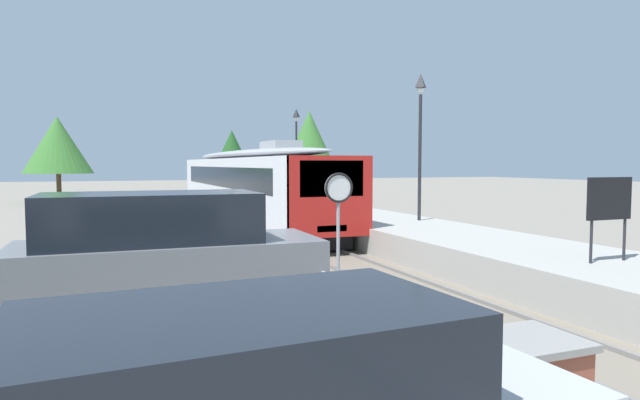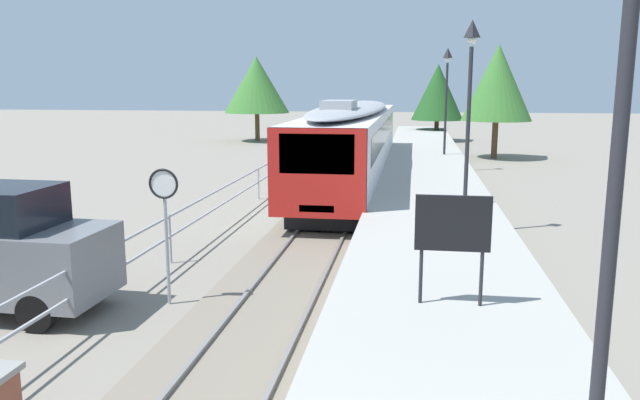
% 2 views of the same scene
% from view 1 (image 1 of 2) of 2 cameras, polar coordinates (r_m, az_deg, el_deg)
% --- Properties ---
extents(ground_plane, '(160.00, 160.00, 0.00)m').
position_cam_1_polar(ground_plane, '(23.43, -12.72, -3.62)').
color(ground_plane, gray).
extents(track_rails, '(3.20, 60.00, 0.14)m').
position_cam_1_polar(track_rails, '(24.07, -5.64, -3.27)').
color(track_rails, slate).
rests_on(track_rails, ground).
extents(commuter_train, '(2.82, 20.90, 3.74)m').
position_cam_1_polar(commuter_train, '(26.78, -7.44, 1.97)').
color(commuter_train, silver).
rests_on(commuter_train, track_rails).
extents(station_platform, '(3.90, 60.00, 0.90)m').
position_cam_1_polar(station_platform, '(25.12, 1.50, -2.01)').
color(station_platform, '#A8A59E').
rests_on(station_platform, ground).
extents(platform_lamp_mid_platform, '(0.34, 0.34, 5.35)m').
position_cam_1_polar(platform_lamp_mid_platform, '(20.53, 10.38, 8.31)').
color(platform_lamp_mid_platform, '#232328').
rests_on(platform_lamp_mid_platform, station_platform).
extents(platform_lamp_far_end, '(0.34, 0.34, 5.35)m').
position_cam_1_polar(platform_lamp_far_end, '(32.88, -2.48, 6.64)').
color(platform_lamp_far_end, '#232328').
rests_on(platform_lamp_far_end, station_platform).
extents(platform_notice_board, '(1.20, 0.08, 1.80)m').
position_cam_1_polar(platform_notice_board, '(13.08, 27.87, -0.13)').
color(platform_notice_board, '#232328').
rests_on(platform_notice_board, station_platform).
extents(speed_limit_sign, '(0.61, 0.10, 2.81)m').
position_cam_1_polar(speed_limit_sign, '(11.06, 1.95, -0.66)').
color(speed_limit_sign, '#9EA0A5').
rests_on(speed_limit_sign, ground).
extents(brick_utility_cabinet, '(1.21, 0.99, 1.13)m').
position_cam_1_polar(brick_utility_cabinet, '(6.57, 20.17, -17.95)').
color(brick_utility_cabinet, brown).
rests_on(brick_utility_cabinet, ground).
extents(carpark_fence, '(0.06, 36.06, 1.25)m').
position_cam_1_polar(carpark_fence, '(13.53, -7.29, -5.06)').
color(carpark_fence, '#9EA0A5').
rests_on(carpark_fence, ground).
extents(parked_van_grey, '(4.94, 2.06, 2.51)m').
position_cam_1_polar(parked_van_grey, '(9.46, -15.72, -6.63)').
color(parked_van_grey, slate).
rests_on(parked_van_grey, ground).
extents(tree_behind_carpark, '(4.19, 4.19, 6.82)m').
position_cam_1_polar(tree_behind_carpark, '(40.15, -1.11, 6.01)').
color(tree_behind_carpark, brown).
rests_on(tree_behind_carpark, ground).
extents(tree_behind_station_far, '(5.12, 5.12, 6.63)m').
position_cam_1_polar(tree_behind_station_far, '(46.98, -25.61, 5.18)').
color(tree_behind_station_far, brown).
rests_on(tree_behind_station_far, ground).
extents(tree_distant_left, '(4.11, 4.11, 6.05)m').
position_cam_1_polar(tree_distant_left, '(50.45, -9.14, 4.72)').
color(tree_distant_left, brown).
rests_on(tree_distant_left, ground).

